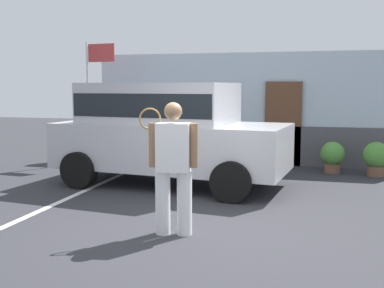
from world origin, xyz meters
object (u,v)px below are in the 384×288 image
parked_suv (166,128)px  flag_pole (94,80)px  potted_plant_by_porch (332,156)px  tennis_player_man (173,166)px  potted_plant_secondary (376,157)px

parked_suv → flag_pole: size_ratio=1.55×
parked_suv → potted_plant_by_porch: bearing=40.0°
tennis_player_man → flag_pole: bearing=-62.5°
potted_plant_secondary → flag_pole: 7.01m
tennis_player_man → parked_suv: bearing=-78.6°
potted_plant_by_porch → flag_pole: bearing=-178.3°
potted_plant_secondary → flag_pole: size_ratio=0.25×
flag_pole → potted_plant_by_porch: bearing=1.7°
parked_suv → potted_plant_secondary: size_ratio=6.27×
parked_suv → flag_pole: (-2.58, 2.02, 0.99)m
parked_suv → potted_plant_by_porch: (3.30, 2.20, -0.75)m
tennis_player_man → potted_plant_secondary: (3.12, 5.08, -0.50)m
potted_plant_secondary → tennis_player_man: bearing=-121.6°
potted_plant_by_porch → potted_plant_secondary: size_ratio=0.95×
potted_plant_by_porch → parked_suv: bearing=-146.3°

